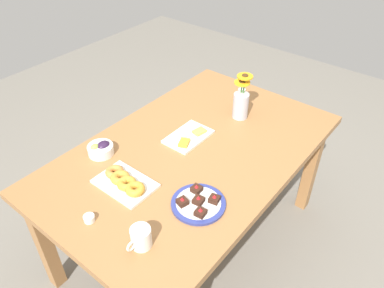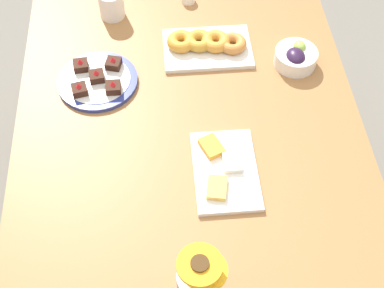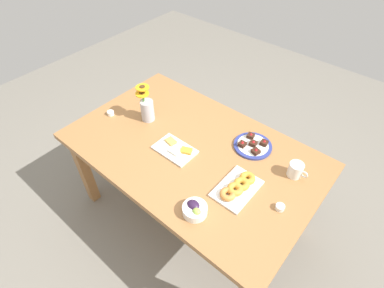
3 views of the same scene
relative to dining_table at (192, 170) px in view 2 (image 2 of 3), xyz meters
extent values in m
plane|color=slate|center=(0.00, 0.00, -0.65)|extent=(6.00, 6.00, 0.00)
cube|color=#9E6B3D|center=(0.00, 0.00, 0.07)|extent=(1.60, 1.00, 0.04)
cube|color=#9E6B3D|center=(0.72, -0.42, -0.30)|extent=(0.07, 0.07, 0.70)
cube|color=#9E6B3D|center=(0.72, 0.42, -0.30)|extent=(0.07, 0.07, 0.70)
cylinder|color=white|center=(0.59, 0.22, 0.13)|extent=(0.08, 0.08, 0.09)
cylinder|color=white|center=(0.32, -0.35, 0.11)|extent=(0.13, 0.13, 0.05)
ellipsoid|color=#2D1938|center=(0.30, -0.34, 0.13)|extent=(0.07, 0.06, 0.04)
ellipsoid|color=#9EC14C|center=(0.34, -0.36, 0.13)|extent=(0.05, 0.04, 0.04)
cube|color=white|center=(-0.07, -0.08, 0.09)|extent=(0.26, 0.17, 0.01)
cube|color=#EFB74C|center=(-0.13, -0.05, 0.11)|extent=(0.08, 0.06, 0.01)
cube|color=white|center=(-0.05, -0.10, 0.11)|extent=(0.07, 0.05, 0.02)
cube|color=orange|center=(0.00, -0.05, 0.11)|extent=(0.08, 0.07, 0.02)
cube|color=white|center=(0.40, -0.08, 0.09)|extent=(0.19, 0.28, 0.01)
torus|color=#CB803A|center=(0.39, -0.16, 0.12)|extent=(0.11, 0.11, 0.03)
torus|color=orange|center=(0.40, -0.11, 0.12)|extent=(0.12, 0.12, 0.04)
torus|color=gold|center=(0.41, -0.06, 0.12)|extent=(0.11, 0.11, 0.04)
torus|color=gold|center=(0.41, 0.00, 0.12)|extent=(0.12, 0.12, 0.04)
cylinder|color=navy|center=(0.29, 0.26, 0.09)|extent=(0.24, 0.24, 0.01)
cylinder|color=white|center=(0.29, 0.26, 0.09)|extent=(0.20, 0.20, 0.01)
cube|color=#381E14|center=(0.24, 0.31, 0.11)|extent=(0.05, 0.05, 0.02)
cone|color=red|center=(0.24, 0.31, 0.13)|extent=(0.02, 0.02, 0.01)
cube|color=#381E14|center=(0.34, 0.31, 0.11)|extent=(0.05, 0.05, 0.02)
cone|color=red|center=(0.34, 0.31, 0.13)|extent=(0.02, 0.02, 0.01)
cube|color=#381E14|center=(0.24, 0.21, 0.11)|extent=(0.04, 0.04, 0.02)
cone|color=red|center=(0.24, 0.21, 0.13)|extent=(0.02, 0.02, 0.01)
cube|color=#381E14|center=(0.34, 0.21, 0.11)|extent=(0.05, 0.05, 0.02)
cone|color=red|center=(0.34, 0.21, 0.13)|extent=(0.02, 0.02, 0.01)
cube|color=#381E14|center=(0.29, 0.26, 0.11)|extent=(0.05, 0.05, 0.02)
cone|color=red|center=(0.29, 0.26, 0.13)|extent=(0.02, 0.02, 0.01)
cylinder|color=#3D702D|center=(-0.44, 0.02, 0.29)|extent=(0.01, 0.01, 0.10)
cylinder|color=orange|center=(-0.44, 0.02, 0.34)|extent=(0.09, 0.09, 0.01)
cylinder|color=#472D14|center=(-0.44, 0.02, 0.35)|extent=(0.04, 0.04, 0.01)
cylinder|color=#3D702D|center=(-0.44, 0.01, 0.27)|extent=(0.01, 0.01, 0.06)
cylinder|color=yellow|center=(-0.44, 0.01, 0.30)|extent=(0.09, 0.09, 0.01)
cylinder|color=#472D14|center=(-0.44, 0.01, 0.31)|extent=(0.04, 0.04, 0.01)
camera|label=1|loc=(1.20, 0.96, 1.32)|focal=35.00mm
camera|label=2|loc=(-0.85, 0.07, 1.29)|focal=50.00mm
camera|label=3|loc=(0.86, -1.02, 1.45)|focal=28.00mm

